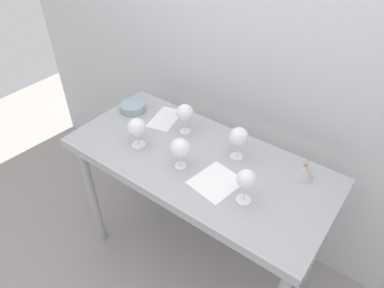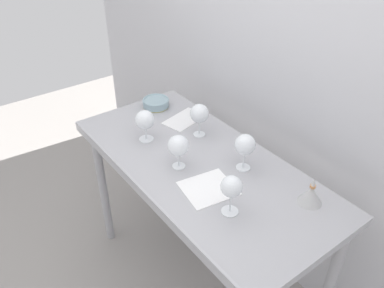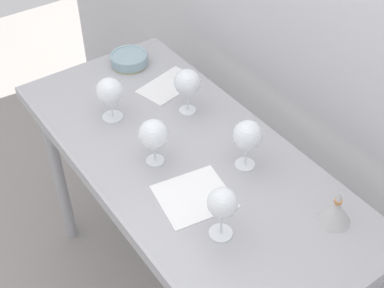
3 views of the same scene
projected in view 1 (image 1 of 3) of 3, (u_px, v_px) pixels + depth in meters
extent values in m
plane|color=gray|center=(197.00, 258.00, 2.36)|extent=(6.00, 6.00, 0.00)
cube|color=silver|center=(253.00, 52.00, 1.85)|extent=(3.80, 0.04, 2.60)
cube|color=#A5A5AA|center=(198.00, 160.00, 1.80)|extent=(1.40, 0.64, 0.04)
cube|color=#A5A5AA|center=(157.00, 199.00, 1.60)|extent=(1.40, 0.01, 0.05)
cylinder|color=#A5A5AA|center=(93.00, 195.00, 2.22)|extent=(0.05, 0.05, 0.86)
cylinder|color=#A5A5AA|center=(148.00, 153.00, 2.55)|extent=(0.05, 0.05, 0.86)
cylinder|color=#A5A5AA|center=(317.00, 241.00, 1.95)|extent=(0.05, 0.05, 0.86)
cylinder|color=white|center=(185.00, 131.00, 1.96)|extent=(0.06, 0.06, 0.00)
cylinder|color=white|center=(185.00, 125.00, 1.94)|extent=(0.01, 0.01, 0.08)
sphere|color=white|center=(185.00, 113.00, 1.88)|extent=(0.10, 0.10, 0.10)
cylinder|color=maroon|center=(185.00, 115.00, 1.90)|extent=(0.07, 0.07, 0.03)
cylinder|color=white|center=(243.00, 200.00, 1.56)|extent=(0.07, 0.07, 0.00)
cylinder|color=white|center=(244.00, 192.00, 1.53)|extent=(0.01, 0.01, 0.09)
sphere|color=white|center=(246.00, 179.00, 1.48)|extent=(0.09, 0.09, 0.09)
cylinder|color=maroon|center=(246.00, 182.00, 1.49)|extent=(0.06, 0.06, 0.02)
cylinder|color=white|center=(181.00, 166.00, 1.74)|extent=(0.06, 0.06, 0.00)
cylinder|color=white|center=(180.00, 160.00, 1.71)|extent=(0.01, 0.01, 0.07)
sphere|color=white|center=(180.00, 148.00, 1.67)|extent=(0.10, 0.10, 0.10)
cylinder|color=maroon|center=(180.00, 151.00, 1.68)|extent=(0.07, 0.07, 0.03)
cylinder|color=white|center=(139.00, 145.00, 1.87)|extent=(0.08, 0.08, 0.00)
cylinder|color=white|center=(138.00, 139.00, 1.85)|extent=(0.01, 0.01, 0.07)
sphere|color=white|center=(137.00, 127.00, 1.80)|extent=(0.10, 0.10, 0.10)
cylinder|color=maroon|center=(137.00, 130.00, 1.81)|extent=(0.07, 0.07, 0.02)
cylinder|color=white|center=(237.00, 156.00, 1.80)|extent=(0.07, 0.07, 0.00)
cylinder|color=white|center=(237.00, 150.00, 1.77)|extent=(0.01, 0.01, 0.09)
sphere|color=white|center=(239.00, 136.00, 1.72)|extent=(0.10, 0.10, 0.10)
cylinder|color=maroon|center=(239.00, 139.00, 1.73)|extent=(0.07, 0.07, 0.02)
cube|color=white|center=(216.00, 182.00, 1.65)|extent=(0.23, 0.25, 0.00)
cube|color=white|center=(165.00, 119.00, 2.06)|extent=(0.19, 0.26, 0.00)
cylinder|color=#DBCC66|center=(133.00, 110.00, 2.13)|extent=(0.14, 0.14, 0.01)
cylinder|color=#8CA8B2|center=(133.00, 107.00, 2.12)|extent=(0.15, 0.15, 0.04)
torus|color=#8CA8B2|center=(132.00, 104.00, 2.11)|extent=(0.15, 0.15, 0.01)
cone|color=#B3B3B3|center=(304.00, 171.00, 1.66)|extent=(0.10, 0.10, 0.08)
cylinder|color=#C17F4C|center=(306.00, 164.00, 1.63)|extent=(0.02, 0.02, 0.01)
cone|color=#B3B3B3|center=(307.00, 160.00, 1.61)|extent=(0.02, 0.02, 0.03)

